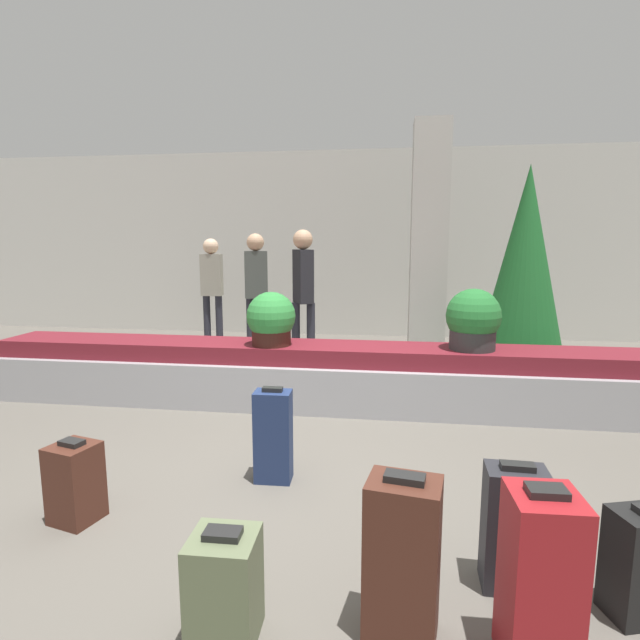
% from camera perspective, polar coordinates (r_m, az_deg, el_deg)
% --- Properties ---
extents(ground_plane, '(18.00, 18.00, 0.00)m').
position_cam_1_polar(ground_plane, '(3.64, -3.98, -18.09)').
color(ground_plane, '#59544C').
extents(back_wall, '(18.00, 0.06, 3.20)m').
position_cam_1_polar(back_wall, '(8.83, 3.64, 8.60)').
color(back_wall, beige).
rests_on(back_wall, ground_plane).
extents(carousel, '(7.03, 0.75, 0.63)m').
position_cam_1_polar(carousel, '(5.10, 0.00, -6.45)').
color(carousel, '#9E9EA3').
rests_on(carousel, ground_plane).
extents(pillar, '(0.47, 0.47, 3.20)m').
position_cam_1_polar(pillar, '(6.89, 12.29, 8.32)').
color(pillar, beige).
rests_on(pillar, ground_plane).
extents(suitcase_0, '(0.29, 0.21, 0.63)m').
position_cam_1_polar(suitcase_0, '(2.73, 21.25, -21.30)').
color(suitcase_0, '#232328').
rests_on(suitcase_0, ground_plane).
extents(suitcase_1, '(0.26, 0.18, 0.67)m').
position_cam_1_polar(suitcase_1, '(3.55, -5.37, -13.05)').
color(suitcase_1, navy).
rests_on(suitcase_1, ground_plane).
extents(suitcase_2, '(0.27, 0.28, 0.75)m').
position_cam_1_polar(suitcase_2, '(2.31, 23.83, -25.75)').
color(suitcase_2, maroon).
rests_on(suitcase_2, ground_plane).
extents(suitcase_3, '(0.33, 0.27, 0.73)m').
position_cam_1_polar(suitcase_3, '(2.32, 9.40, -25.36)').
color(suitcase_3, '#472319').
rests_on(suitcase_3, ground_plane).
extents(suitcase_4, '(0.30, 0.30, 0.50)m').
position_cam_1_polar(suitcase_4, '(3.44, -26.21, -16.31)').
color(suitcase_4, '#472319').
rests_on(suitcase_4, ground_plane).
extents(suitcase_5, '(0.28, 0.27, 0.49)m').
position_cam_1_polar(suitcase_5, '(2.38, -10.86, -27.79)').
color(suitcase_5, '#5B6647').
rests_on(suitcase_5, ground_plane).
extents(potted_plant_0, '(0.49, 0.49, 0.53)m').
position_cam_1_polar(potted_plant_0, '(4.98, -5.61, 0.02)').
color(potted_plant_0, '#381914').
rests_on(potted_plant_0, carousel).
extents(potted_plant_1, '(0.52, 0.52, 0.59)m').
position_cam_1_polar(potted_plant_1, '(4.98, 17.10, -0.05)').
color(potted_plant_1, '#2D2D2D').
rests_on(potted_plant_1, carousel).
extents(traveler_0, '(0.32, 0.37, 1.80)m').
position_cam_1_polar(traveler_0, '(6.45, -1.94, 4.00)').
color(traveler_0, '#282833').
rests_on(traveler_0, ground_plane).
extents(traveler_1, '(0.36, 0.27, 1.77)m').
position_cam_1_polar(traveler_1, '(7.23, -7.31, 4.24)').
color(traveler_1, '#282833').
rests_on(traveler_1, ground_plane).
extents(traveler_2, '(0.33, 0.24, 1.70)m').
position_cam_1_polar(traveler_2, '(7.98, -12.25, 4.20)').
color(traveler_2, '#282833').
rests_on(traveler_2, ground_plane).
extents(decorated_tree, '(1.04, 1.04, 2.54)m').
position_cam_1_polar(decorated_tree, '(6.39, 22.33, 5.63)').
color(decorated_tree, '#4C331E').
rests_on(decorated_tree, ground_plane).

